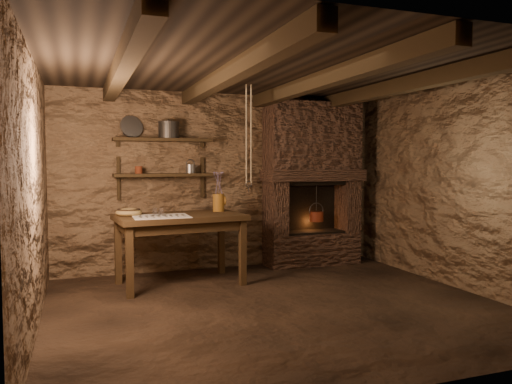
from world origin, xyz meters
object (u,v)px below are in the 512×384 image
object	(u,v)px
wooden_bowl	(129,212)
iron_stockpot	(169,131)
red_pot	(316,216)
stoneware_jug	(219,194)
work_table	(180,247)

from	to	relation	value
wooden_bowl	iron_stockpot	bearing A→B (deg)	42.63
iron_stockpot	red_pot	size ratio (longest dim) A/B	0.49
stoneware_jug	red_pot	world-z (taller)	stoneware_jug
work_table	stoneware_jug	world-z (taller)	stoneware_jug
wooden_bowl	iron_stockpot	world-z (taller)	iron_stockpot
work_table	iron_stockpot	xyz separation A→B (m)	(-0.01, 0.61, 1.41)
stoneware_jug	wooden_bowl	world-z (taller)	stoneware_jug
iron_stockpot	red_pot	distance (m)	2.38
work_table	wooden_bowl	xyz separation A→B (m)	(-0.58, 0.09, 0.43)
red_pot	wooden_bowl	bearing A→B (deg)	-171.33
stoneware_jug	iron_stockpot	size ratio (longest dim) A/B	1.94
work_table	red_pot	world-z (taller)	red_pot
stoneware_jug	red_pot	bearing A→B (deg)	-8.97
wooden_bowl	red_pot	world-z (taller)	red_pot
work_table	wooden_bowl	world-z (taller)	wooden_bowl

